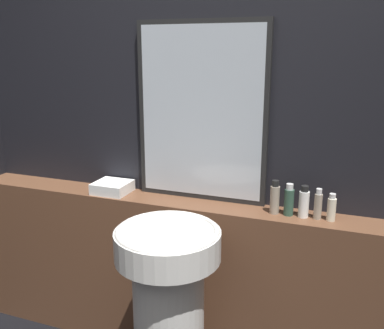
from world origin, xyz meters
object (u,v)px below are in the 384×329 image
object	(u,v)px
pedestal_sink	(169,310)
hand_soap_bottle	(332,208)
body_wash_bottle	(318,205)
towel_stack	(112,187)
lotion_bottle	(304,203)
mirror	(201,113)
conditioner_bottle	(289,201)
shampoo_bottle	(275,198)

from	to	relation	value
pedestal_sink	hand_soap_bottle	distance (m)	0.88
pedestal_sink	body_wash_bottle	size ratio (longest dim) A/B	6.22
towel_stack	lotion_bottle	size ratio (longest dim) A/B	1.23
pedestal_sink	mirror	distance (m)	0.97
lotion_bottle	body_wash_bottle	size ratio (longest dim) A/B	1.04
conditioner_bottle	lotion_bottle	xyz separation A→B (m)	(0.07, 0.00, -0.00)
towel_stack	shampoo_bottle	bearing A→B (deg)	0.00
lotion_bottle	body_wash_bottle	world-z (taller)	lotion_bottle
shampoo_bottle	conditioner_bottle	xyz separation A→B (m)	(0.07, 0.00, -0.00)
towel_stack	shampoo_bottle	xyz separation A→B (m)	(0.90, 0.00, 0.05)
body_wash_bottle	conditioner_bottle	bearing A→B (deg)	180.00
shampoo_bottle	hand_soap_bottle	size ratio (longest dim) A/B	1.27
lotion_bottle	body_wash_bottle	distance (m)	0.07
hand_soap_bottle	conditioner_bottle	bearing A→B (deg)	-180.00
pedestal_sink	shampoo_bottle	size ratio (longest dim) A/B	5.55
pedestal_sink	shampoo_bottle	distance (m)	0.72
shampoo_bottle	body_wash_bottle	distance (m)	0.20
pedestal_sink	mirror	world-z (taller)	mirror
mirror	towel_stack	bearing A→B (deg)	-170.38
mirror	body_wash_bottle	bearing A→B (deg)	-7.79
body_wash_bottle	lotion_bottle	bearing A→B (deg)	180.00
hand_soap_bottle	body_wash_bottle	bearing A→B (deg)	-180.00
towel_stack	conditioner_bottle	bearing A→B (deg)	0.00
body_wash_bottle	mirror	bearing A→B (deg)	172.21
mirror	towel_stack	xyz separation A→B (m)	(-0.49, -0.08, -0.43)
conditioner_bottle	hand_soap_bottle	size ratio (longest dim) A/B	1.20
lotion_bottle	pedestal_sink	bearing A→B (deg)	-142.50
pedestal_sink	hand_soap_bottle	size ratio (longest dim) A/B	7.04
towel_stack	body_wash_bottle	size ratio (longest dim) A/B	1.28
pedestal_sink	conditioner_bottle	world-z (taller)	conditioner_bottle
shampoo_bottle	conditioner_bottle	distance (m)	0.07
pedestal_sink	conditioner_bottle	size ratio (longest dim) A/B	5.88
conditioner_bottle	body_wash_bottle	world-z (taller)	conditioner_bottle
pedestal_sink	conditioner_bottle	bearing A→B (deg)	41.49
mirror	lotion_bottle	world-z (taller)	mirror
towel_stack	hand_soap_bottle	bearing A→B (deg)	0.00
pedestal_sink	lotion_bottle	world-z (taller)	lotion_bottle
lotion_bottle	towel_stack	bearing A→B (deg)	180.00
towel_stack	conditioner_bottle	xyz separation A→B (m)	(0.97, 0.00, 0.04)
towel_stack	lotion_bottle	world-z (taller)	lotion_bottle
pedestal_sink	body_wash_bottle	world-z (taller)	body_wash_bottle
towel_stack	shampoo_bottle	distance (m)	0.90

